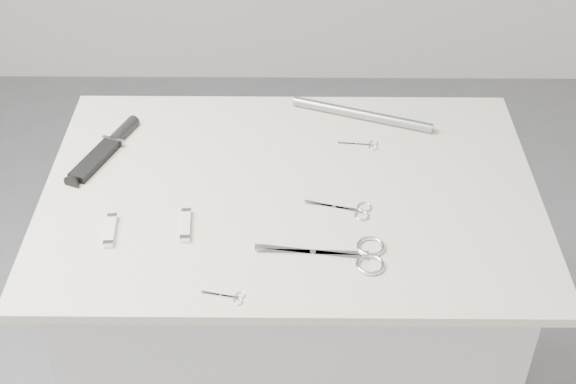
{
  "coord_description": "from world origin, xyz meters",
  "views": [
    {
      "loc": [
        0.01,
        -1.27,
        1.93
      ],
      "look_at": [
        -0.01,
        -0.01,
        0.92
      ],
      "focal_mm": 50.0,
      "sensor_mm": 36.0,
      "label": 1
    }
  ],
  "objects_px": {
    "plinth": "(290,343)",
    "large_shears": "(350,254)",
    "pocket_knife_a": "(186,225)",
    "pocket_knife_b": "(110,230)",
    "embroidery_scissors_b": "(364,145)",
    "embroidery_scissors_a": "(351,209)",
    "tiny_scissors": "(229,297)",
    "sheathed_knife": "(108,146)",
    "metal_rail": "(362,114)"
  },
  "relations": [
    {
      "from": "plinth",
      "to": "large_shears",
      "type": "bearing_deg",
      "value": -60.91
    },
    {
      "from": "pocket_knife_b",
      "to": "metal_rail",
      "type": "height_order",
      "value": "metal_rail"
    },
    {
      "from": "pocket_knife_b",
      "to": "embroidery_scissors_b",
      "type": "bearing_deg",
      "value": -64.23
    },
    {
      "from": "tiny_scissors",
      "to": "pocket_knife_b",
      "type": "relative_size",
      "value": 0.87
    },
    {
      "from": "embroidery_scissors_a",
      "to": "pocket_knife_b",
      "type": "distance_m",
      "value": 0.46
    },
    {
      "from": "large_shears",
      "to": "tiny_scissors",
      "type": "xyz_separation_m",
      "value": [
        -0.21,
        -0.11,
        -0.0
      ]
    },
    {
      "from": "pocket_knife_a",
      "to": "metal_rail",
      "type": "distance_m",
      "value": 0.52
    },
    {
      "from": "plinth",
      "to": "metal_rail",
      "type": "bearing_deg",
      "value": 58.31
    },
    {
      "from": "embroidery_scissors_b",
      "to": "pocket_knife_a",
      "type": "height_order",
      "value": "pocket_knife_a"
    },
    {
      "from": "large_shears",
      "to": "sheathed_knife",
      "type": "distance_m",
      "value": 0.6
    },
    {
      "from": "embroidery_scissors_a",
      "to": "pocket_knife_a",
      "type": "relative_size",
      "value": 1.46
    },
    {
      "from": "large_shears",
      "to": "sheathed_knife",
      "type": "height_order",
      "value": "sheathed_knife"
    },
    {
      "from": "embroidery_scissors_b",
      "to": "sheathed_knife",
      "type": "bearing_deg",
      "value": -171.62
    },
    {
      "from": "tiny_scissors",
      "to": "pocket_knife_b",
      "type": "height_order",
      "value": "pocket_knife_b"
    },
    {
      "from": "sheathed_knife",
      "to": "pocket_knife_a",
      "type": "xyz_separation_m",
      "value": [
        0.19,
        -0.25,
        -0.0
      ]
    },
    {
      "from": "plinth",
      "to": "pocket_knife_a",
      "type": "bearing_deg",
      "value": -148.87
    },
    {
      "from": "plinth",
      "to": "embroidery_scissors_a",
      "type": "height_order",
      "value": "embroidery_scissors_a"
    },
    {
      "from": "large_shears",
      "to": "embroidery_scissors_a",
      "type": "distance_m",
      "value": 0.13
    },
    {
      "from": "tiny_scissors",
      "to": "pocket_knife_b",
      "type": "distance_m",
      "value": 0.29
    },
    {
      "from": "embroidery_scissors_a",
      "to": "embroidery_scissors_b",
      "type": "distance_m",
      "value": 0.22
    },
    {
      "from": "sheathed_knife",
      "to": "metal_rail",
      "type": "height_order",
      "value": "sheathed_knife"
    },
    {
      "from": "pocket_knife_a",
      "to": "metal_rail",
      "type": "bearing_deg",
      "value": -47.36
    },
    {
      "from": "embroidery_scissors_b",
      "to": "metal_rail",
      "type": "xyz_separation_m",
      "value": [
        0.0,
        0.11,
        0.01
      ]
    },
    {
      "from": "pocket_knife_a",
      "to": "pocket_knife_b",
      "type": "height_order",
      "value": "same"
    },
    {
      "from": "large_shears",
      "to": "plinth",
      "type": "bearing_deg",
      "value": 124.24
    },
    {
      "from": "plinth",
      "to": "embroidery_scissors_b",
      "type": "bearing_deg",
      "value": 43.99
    },
    {
      "from": "embroidery_scissors_a",
      "to": "tiny_scissors",
      "type": "height_order",
      "value": "same"
    },
    {
      "from": "embroidery_scissors_a",
      "to": "pocket_knife_b",
      "type": "height_order",
      "value": "pocket_knife_b"
    },
    {
      "from": "embroidery_scissors_b",
      "to": "pocket_knife_a",
      "type": "bearing_deg",
      "value": -136.39
    },
    {
      "from": "embroidery_scissors_b",
      "to": "sheathed_knife",
      "type": "xyz_separation_m",
      "value": [
        -0.55,
        -0.02,
        0.01
      ]
    },
    {
      "from": "embroidery_scissors_a",
      "to": "plinth",
      "type": "bearing_deg",
      "value": 164.91
    },
    {
      "from": "tiny_scissors",
      "to": "sheathed_knife",
      "type": "relative_size",
      "value": 0.33
    },
    {
      "from": "large_shears",
      "to": "sheathed_knife",
      "type": "bearing_deg",
      "value": 151.92
    },
    {
      "from": "pocket_knife_a",
      "to": "pocket_knife_b",
      "type": "relative_size",
      "value": 1.01
    },
    {
      "from": "plinth",
      "to": "pocket_knife_a",
      "type": "distance_m",
      "value": 0.53
    },
    {
      "from": "tiny_scissors",
      "to": "embroidery_scissors_a",
      "type": "bearing_deg",
      "value": 58.56
    },
    {
      "from": "plinth",
      "to": "large_shears",
      "type": "distance_m",
      "value": 0.52
    },
    {
      "from": "pocket_knife_a",
      "to": "pocket_knife_b",
      "type": "bearing_deg",
      "value": 92.66
    },
    {
      "from": "embroidery_scissors_b",
      "to": "pocket_knife_a",
      "type": "relative_size",
      "value": 0.97
    },
    {
      "from": "tiny_scissors",
      "to": "metal_rail",
      "type": "xyz_separation_m",
      "value": [
        0.26,
        0.56,
        0.01
      ]
    },
    {
      "from": "plinth",
      "to": "sheathed_knife",
      "type": "relative_size",
      "value": 3.9
    },
    {
      "from": "large_shears",
      "to": "embroidery_scissors_b",
      "type": "xyz_separation_m",
      "value": [
        0.05,
        0.35,
        -0.0
      ]
    },
    {
      "from": "pocket_knife_a",
      "to": "metal_rail",
      "type": "xyz_separation_m",
      "value": [
        0.36,
        0.38,
        0.01
      ]
    },
    {
      "from": "embroidery_scissors_a",
      "to": "embroidery_scissors_b",
      "type": "xyz_separation_m",
      "value": [
        0.04,
        0.22,
        -0.0
      ]
    },
    {
      "from": "tiny_scissors",
      "to": "sheathed_knife",
      "type": "xyz_separation_m",
      "value": [
        -0.29,
        0.44,
        0.01
      ]
    },
    {
      "from": "pocket_knife_b",
      "to": "embroidery_scissors_a",
      "type": "bearing_deg",
      "value": -85.72
    },
    {
      "from": "pocket_knife_b",
      "to": "metal_rail",
      "type": "distance_m",
      "value": 0.64
    },
    {
      "from": "pocket_knife_b",
      "to": "metal_rail",
      "type": "bearing_deg",
      "value": -56.05
    },
    {
      "from": "large_shears",
      "to": "tiny_scissors",
      "type": "height_order",
      "value": "large_shears"
    },
    {
      "from": "large_shears",
      "to": "metal_rail",
      "type": "xyz_separation_m",
      "value": [
        0.05,
        0.46,
        0.01
      ]
    }
  ]
}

